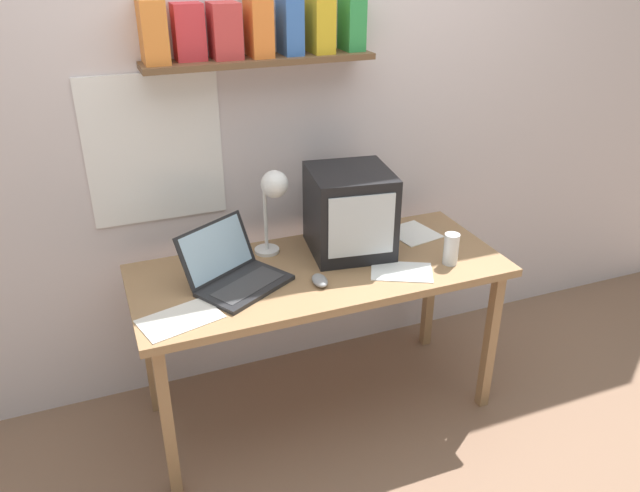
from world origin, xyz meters
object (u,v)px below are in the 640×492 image
Objects in this scene: loose_paper_near_laptop at (402,271)px; printed_handout at (413,233)px; crt_monitor at (350,211)px; computer_mouse at (320,280)px; laptop at (233,270)px; juice_glass at (451,250)px; desk_lamp at (273,193)px; loose_paper_near_monitor at (180,319)px; corner_desk at (320,281)px.

loose_paper_near_laptop is 0.39m from printed_handout.
computer_mouse is at bearing -126.36° from crt_monitor.
laptop is 1.82× the size of printed_handout.
juice_glass is at bearing -41.56° from laptop.
desk_lamp is at bearing 4.17° from laptop.
laptop reaches higher than juice_glass.
desk_lamp is at bearing 36.24° from loose_paper_near_monitor.
crt_monitor is 0.87× the size of laptop.
printed_handout is (0.53, 0.15, 0.07)m from corner_desk.
laptop is 4.21× the size of computer_mouse.
corner_desk is 5.22× the size of loose_paper_near_laptop.
computer_mouse reaches higher than corner_desk.
computer_mouse is at bearing -95.64° from desk_lamp.
loose_paper_near_monitor is at bearing -166.53° from desk_lamp.
laptop is at bearing -168.15° from desk_lamp.
crt_monitor is 0.46m from juice_glass.
crt_monitor is 0.39m from printed_handout.
laptop is 0.92m from juice_glass.
crt_monitor reaches higher than computer_mouse.
laptop reaches higher than corner_desk.
loose_paper_near_laptop is (0.35, -0.03, -0.01)m from computer_mouse.
corner_desk is 0.43m from desk_lamp.
crt_monitor is at bearing -173.25° from printed_handout.
corner_desk is at bearing 68.08° from computer_mouse.
laptop is at bearing 156.81° from computer_mouse.
loose_paper_near_monitor is at bearing -178.61° from loose_paper_near_laptop.
laptop is 0.37m from desk_lamp.
crt_monitor reaches higher than corner_desk.
juice_glass is 0.24m from loose_paper_near_laptop.
laptop is (-0.37, 0.01, 0.13)m from corner_desk.
desk_lamp is (-0.32, 0.06, 0.11)m from crt_monitor.
laptop reaches higher than computer_mouse.
juice_glass reaches higher than loose_paper_near_monitor.
crt_monitor is at bearing 141.46° from juice_glass.
crt_monitor reaches higher than laptop.
laptop is 3.36× the size of juice_glass.
corner_desk is 6.22× the size of printed_handout.
printed_handout is at bearing 90.31° from juice_glass.
computer_mouse is at bearing -111.92° from corner_desk.
crt_monitor is 0.58m from laptop.
desk_lamp is at bearing 143.55° from loose_paper_near_laptop.
juice_glass reaches higher than loose_paper_near_laptop.
loose_paper_near_laptop is at bearing -5.26° from computer_mouse.
laptop is at bearing 178.96° from corner_desk.
desk_lamp is 1.22× the size of loose_paper_near_monitor.
desk_lamp is (0.23, 0.16, 0.24)m from laptop.
juice_glass is at bearing 0.75° from loose_paper_near_monitor.
corner_desk is 0.55m from printed_handout.
loose_paper_near_monitor reaches higher than corner_desk.
juice_glass is at bearing -3.92° from computer_mouse.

